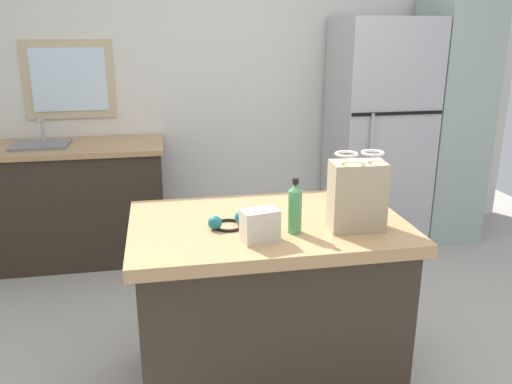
{
  "coord_description": "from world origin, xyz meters",
  "views": [
    {
      "loc": [
        -0.53,
        -2.11,
        1.76
      ],
      "look_at": [
        -0.05,
        0.44,
        0.93
      ],
      "focal_mm": 36.65,
      "sensor_mm": 36.0,
      "label": 1
    }
  ],
  "objects_px": {
    "refrigerator": "(378,134)",
    "tall_cabinet": "(449,120)",
    "ear_defenders": "(228,222)",
    "shopping_bag": "(357,195)",
    "small_box": "(260,226)",
    "bottle": "(295,208)",
    "kitchen_island": "(267,303)"
  },
  "relations": [
    {
      "from": "kitchen_island",
      "to": "shopping_bag",
      "type": "height_order",
      "value": "shopping_bag"
    },
    {
      "from": "refrigerator",
      "to": "shopping_bag",
      "type": "height_order",
      "value": "refrigerator"
    },
    {
      "from": "refrigerator",
      "to": "bottle",
      "type": "relative_size",
      "value": 7.33
    },
    {
      "from": "shopping_bag",
      "to": "ear_defenders",
      "type": "bearing_deg",
      "value": 167.14
    },
    {
      "from": "shopping_bag",
      "to": "bottle",
      "type": "xyz_separation_m",
      "value": [
        -0.28,
        0.01,
        -0.05
      ]
    },
    {
      "from": "kitchen_island",
      "to": "ear_defenders",
      "type": "distance_m",
      "value": 0.5
    },
    {
      "from": "shopping_bag",
      "to": "tall_cabinet",
      "type": "bearing_deg",
      "value": 50.82
    },
    {
      "from": "refrigerator",
      "to": "tall_cabinet",
      "type": "xyz_separation_m",
      "value": [
        0.62,
        0.0,
        0.09
      ]
    },
    {
      "from": "shopping_bag",
      "to": "small_box",
      "type": "height_order",
      "value": "shopping_bag"
    },
    {
      "from": "shopping_bag",
      "to": "bottle",
      "type": "relative_size",
      "value": 1.42
    },
    {
      "from": "refrigerator",
      "to": "bottle",
      "type": "distance_m",
      "value": 2.23
    },
    {
      "from": "shopping_bag",
      "to": "small_box",
      "type": "xyz_separation_m",
      "value": [
        -0.45,
        -0.06,
        -0.09
      ]
    },
    {
      "from": "small_box",
      "to": "kitchen_island",
      "type": "bearing_deg",
      "value": 70.23
    },
    {
      "from": "ear_defenders",
      "to": "shopping_bag",
      "type": "bearing_deg",
      "value": -12.86
    },
    {
      "from": "ear_defenders",
      "to": "refrigerator",
      "type": "bearing_deg",
      "value": 50.0
    },
    {
      "from": "shopping_bag",
      "to": "bottle",
      "type": "bearing_deg",
      "value": 178.64
    },
    {
      "from": "tall_cabinet",
      "to": "bottle",
      "type": "relative_size",
      "value": 8.07
    },
    {
      "from": "refrigerator",
      "to": "tall_cabinet",
      "type": "relative_size",
      "value": 0.91
    },
    {
      "from": "tall_cabinet",
      "to": "small_box",
      "type": "bearing_deg",
      "value": -135.61
    },
    {
      "from": "shopping_bag",
      "to": "small_box",
      "type": "relative_size",
      "value": 2.29
    },
    {
      "from": "shopping_bag",
      "to": "ear_defenders",
      "type": "height_order",
      "value": "shopping_bag"
    },
    {
      "from": "kitchen_island",
      "to": "tall_cabinet",
      "type": "distance_m",
      "value": 2.63
    },
    {
      "from": "bottle",
      "to": "ear_defenders",
      "type": "xyz_separation_m",
      "value": [
        -0.28,
        0.12,
        -0.09
      ]
    },
    {
      "from": "tall_cabinet",
      "to": "ear_defenders",
      "type": "height_order",
      "value": "tall_cabinet"
    },
    {
      "from": "refrigerator",
      "to": "small_box",
      "type": "bearing_deg",
      "value": -125.05
    },
    {
      "from": "bottle",
      "to": "tall_cabinet",
      "type": "bearing_deg",
      "value": 45.94
    },
    {
      "from": "shopping_bag",
      "to": "ear_defenders",
      "type": "xyz_separation_m",
      "value": [
        -0.56,
        0.13,
        -0.14
      ]
    },
    {
      "from": "tall_cabinet",
      "to": "refrigerator",
      "type": "bearing_deg",
      "value": -179.98
    },
    {
      "from": "kitchen_island",
      "to": "small_box",
      "type": "height_order",
      "value": "small_box"
    },
    {
      "from": "refrigerator",
      "to": "bottle",
      "type": "height_order",
      "value": "refrigerator"
    },
    {
      "from": "shopping_bag",
      "to": "small_box",
      "type": "distance_m",
      "value": 0.46
    },
    {
      "from": "kitchen_island",
      "to": "shopping_bag",
      "type": "distance_m",
      "value": 0.72
    }
  ]
}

